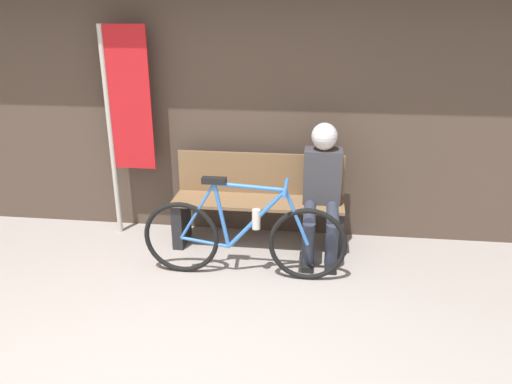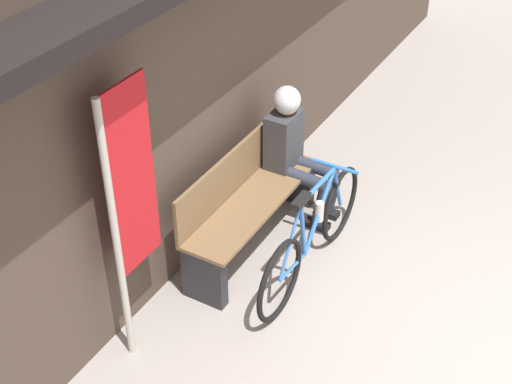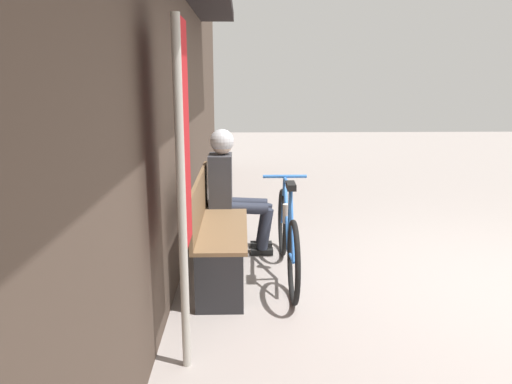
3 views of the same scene
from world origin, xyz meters
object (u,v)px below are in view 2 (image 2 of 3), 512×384
Objects in this scene: person_seated at (294,144)px; park_bench_near at (248,204)px; banner_pole at (128,198)px; bicycle at (312,236)px.

park_bench_near is at bearing 168.96° from person_seated.
park_bench_near is at bearing -5.07° from banner_pole.
bicycle reaches higher than park_bench_near.
bicycle is at bearing -95.03° from park_bench_near.
bicycle is at bearing -30.43° from banner_pole.
person_seated is at bearing 37.89° from bicycle.
person_seated reaches higher than park_bench_near.
banner_pole is (-1.24, 0.73, 0.89)m from bicycle.
banner_pole reaches higher than bicycle.
bicycle is 1.41× the size of person_seated.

